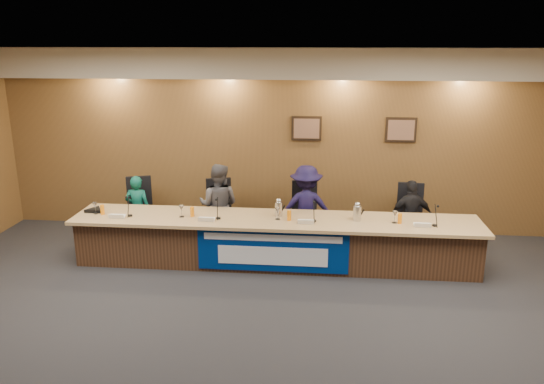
{
  "coord_description": "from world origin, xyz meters",
  "views": [
    {
      "loc": [
        0.67,
        -5.12,
        3.32
      ],
      "look_at": [
        -0.05,
        2.45,
        1.13
      ],
      "focal_mm": 35.0,
      "sensor_mm": 36.0,
      "label": 1
    }
  ],
  "objects": [
    {
      "name": "ceiling",
      "position": [
        0.0,
        0.0,
        3.2
      ],
      "size": [
        10.0,
        8.0,
        0.04
      ],
      "primitive_type": "cube",
      "color": "silver",
      "rests_on": "wall_back"
    },
    {
      "name": "wall_photo_right",
      "position": [
        2.0,
        3.97,
        1.85
      ],
      "size": [
        0.52,
        0.04,
        0.42
      ],
      "primitive_type": "cube",
      "color": "black",
      "rests_on": "wall_back"
    },
    {
      "name": "microphone_a",
      "position": [
        -2.19,
        2.24,
        0.76
      ],
      "size": [
        0.07,
        0.07,
        0.02
      ],
      "primitive_type": "cylinder",
      "color": "black",
      "rests_on": "dais_top"
    },
    {
      "name": "juice_glass_c",
      "position": [
        0.22,
        2.28,
        0.82
      ],
      "size": [
        0.06,
        0.06,
        0.15
      ],
      "primitive_type": "cylinder",
      "color": "orange",
      "rests_on": "dais_top"
    },
    {
      "name": "juice_glass_d",
      "position": [
        1.83,
        2.3,
        0.82
      ],
      "size": [
        0.06,
        0.06,
        0.15
      ],
      "primitive_type": "cylinder",
      "color": "orange",
      "rests_on": "dais_top"
    },
    {
      "name": "nameplate_d",
      "position": [
        2.13,
        2.14,
        0.8
      ],
      "size": [
        0.24,
        0.08,
        0.1
      ],
      "primitive_type": "cube",
      "rotation": [
        0.31,
        0.0,
        0.0
      ],
      "color": "white",
      "rests_on": "dais_top"
    },
    {
      "name": "water_glass_a",
      "position": [
        -2.76,
        2.3,
        0.84
      ],
      "size": [
        0.08,
        0.08,
        0.18
      ],
      "primitive_type": "cylinder",
      "color": "silver",
      "rests_on": "dais_top"
    },
    {
      "name": "floor",
      "position": [
        0.0,
        0.0,
        0.0
      ],
      "size": [
        10.0,
        10.0,
        0.0
      ],
      "primitive_type": "plane",
      "color": "black",
      "rests_on": "ground"
    },
    {
      "name": "dais_body",
      "position": [
        0.0,
        2.4,
        0.35
      ],
      "size": [
        6.0,
        0.8,
        0.7
      ],
      "primitive_type": "cube",
      "color": "#412818",
      "rests_on": "floor"
    },
    {
      "name": "banner",
      "position": [
        0.0,
        1.99,
        0.38
      ],
      "size": [
        2.2,
        0.02,
        0.65
      ],
      "primitive_type": "cube",
      "color": "navy",
      "rests_on": "dais_body"
    },
    {
      "name": "dais_top",
      "position": [
        0.0,
        2.35,
        0.72
      ],
      "size": [
        6.1,
        0.95,
        0.05
      ],
      "primitive_type": "cube",
      "color": "tan",
      "rests_on": "dais_body"
    },
    {
      "name": "panelist_b",
      "position": [
        -1.0,
        3.08,
        0.7
      ],
      "size": [
        0.73,
        0.6,
        1.39
      ],
      "primitive_type": "imported",
      "rotation": [
        0.0,
        0.0,
        3.03
      ],
      "color": "#4A494E",
      "rests_on": "floor"
    },
    {
      "name": "nameplate_a",
      "position": [
        -2.36,
        2.1,
        0.8
      ],
      "size": [
        0.24,
        0.08,
        0.1
      ],
      "primitive_type": "cube",
      "rotation": [
        0.31,
        0.0,
        0.0
      ],
      "color": "white",
      "rests_on": "dais_top"
    },
    {
      "name": "banner_text_lower",
      "position": [
        0.0,
        1.97,
        0.3
      ],
      "size": [
        1.6,
        0.01,
        0.28
      ],
      "primitive_type": "cube",
      "color": "silver",
      "rests_on": "banner"
    },
    {
      "name": "office_chair_c",
      "position": [
        0.44,
        3.18,
        0.48
      ],
      "size": [
        0.56,
        0.56,
        0.08
      ],
      "primitive_type": "cube",
      "rotation": [
        0.0,
        0.0,
        0.18
      ],
      "color": "black",
      "rests_on": "floor"
    },
    {
      "name": "panelist_a",
      "position": [
        -2.38,
        3.08,
        0.58
      ],
      "size": [
        0.43,
        0.28,
        1.16
      ],
      "primitive_type": "imported",
      "rotation": [
        0.0,
        0.0,
        3.15
      ],
      "color": "#0C5144",
      "rests_on": "floor"
    },
    {
      "name": "nameplate_b",
      "position": [
        -0.99,
        2.09,
        0.8
      ],
      "size": [
        0.24,
        0.08,
        0.1
      ],
      "primitive_type": "cube",
      "rotation": [
        0.31,
        0.0,
        0.0
      ],
      "color": "white",
      "rests_on": "dais_top"
    },
    {
      "name": "microphone_c",
      "position": [
        0.58,
        2.26,
        0.76
      ],
      "size": [
        0.07,
        0.07,
        0.02
      ],
      "primitive_type": "cylinder",
      "color": "black",
      "rests_on": "dais_top"
    },
    {
      "name": "soffit",
      "position": [
        0.0,
        3.75,
        2.95
      ],
      "size": [
        10.0,
        0.5,
        0.5
      ],
      "primitive_type": "cube",
      "color": "beige",
      "rests_on": "wall_back"
    },
    {
      "name": "nameplate_c",
      "position": [
        0.47,
        2.12,
        0.8
      ],
      "size": [
        0.24,
        0.08,
        0.1
      ],
      "primitive_type": "cube",
      "rotation": [
        0.31,
        0.0,
        0.0
      ],
      "color": "white",
      "rests_on": "dais_top"
    },
    {
      "name": "panelist_d",
      "position": [
        2.12,
        3.08,
        0.6
      ],
      "size": [
        0.74,
        0.41,
        1.2
      ],
      "primitive_type": "imported",
      "rotation": [
        0.0,
        0.0,
        3.32
      ],
      "color": "black",
      "rests_on": "floor"
    },
    {
      "name": "carafe_mid",
      "position": [
        0.05,
        2.46,
        0.86
      ],
      "size": [
        0.12,
        0.12,
        0.22
      ],
      "primitive_type": "cylinder",
      "color": "silver",
      "rests_on": "dais_top"
    },
    {
      "name": "office_chair_d",
      "position": [
        2.12,
        3.18,
        0.48
      ],
      "size": [
        0.53,
        0.53,
        0.08
      ],
      "primitive_type": "cube",
      "rotation": [
        0.0,
        0.0,
        -0.12
      ],
      "color": "black",
      "rests_on": "floor"
    },
    {
      "name": "speakerphone",
      "position": [
        -2.82,
        2.4,
        0.78
      ],
      "size": [
        0.32,
        0.32,
        0.05
      ],
      "primitive_type": "cylinder",
      "color": "black",
      "rests_on": "dais_top"
    },
    {
      "name": "carafe_right",
      "position": [
        1.21,
        2.37,
        0.86
      ],
      "size": [
        0.12,
        0.12,
        0.22
      ],
      "primitive_type": "cylinder",
      "color": "silver",
      "rests_on": "dais_top"
    },
    {
      "name": "office_chair_a",
      "position": [
        -2.38,
        3.18,
        0.48
      ],
      "size": [
        0.61,
        0.61,
        0.08
      ],
      "primitive_type": "cube",
      "rotation": [
        0.0,
        0.0,
        0.32
      ],
      "color": "black",
      "rests_on": "floor"
    },
    {
      "name": "microphone_d",
      "position": [
        2.31,
        2.23,
        0.76
      ],
      "size": [
        0.07,
        0.07,
        0.02
      ],
      "primitive_type": "cylinder",
      "color": "black",
      "rests_on": "dais_top"
    },
    {
      "name": "panelist_c",
      "position": [
        0.44,
        3.08,
        0.7
      ],
      "size": [
        0.95,
        0.61,
        1.4
      ],
      "primitive_type": "imported",
      "rotation": [
        0.0,
        0.0,
        3.24
      ],
      "color": "#140F34",
      "rests_on": "floor"
    },
    {
      "name": "juice_glass_b",
      "position": [
        -1.25,
        2.32,
        0.82
      ],
      "size": [
        0.06,
        0.06,
        0.15
      ],
      "primitive_type": "cylinder",
      "color": "orange",
      "rests_on": "dais_top"
    },
    {
      "name": "office_chair_b",
      "position": [
        -1.0,
        3.18,
        0.48
      ],
      "size": [
        0.59,
        0.59,
        0.08
      ],
      "primitive_type": "cube",
      "rotation": [
        0.0,
        0.0,
        0.26
      ],
      "color": "black",
      "rests_on": "floor"
    },
    {
      "name": "water_glass_c",
      "position": [
        0.05,
        2.3,
        0.84
      ],
      "size": [
        0.08,
        0.08,
        0.18
      ],
      "primitive_type": "cylinder",
      "color": "silver",
      "rests_on": "dais_top"
    },
    {
      "name": "wall_back",
      "position": [
        0.0,
        4.0,
        1.6
      ],
      "size": [
        10.0,
        0.04,
        3.2
      ],
      "primitive_type": "cube",
      "color": "brown",
      "rests_on": "floor"
    },
    {
      "name": "juice_glass_a",
      "position": [
        -2.64,
        2.28,
        0.82
      ],
      "size": [
        0.06,
        0.06,
        0.15
      ],
      "primitive_type": "cylinder",
      "color": "orange",
      "rests_on": "dais_top"
    },
    {
      "name": "banner_text_upper",
      "position": [
        0.0,
        1.97,
        0.58
      ],
      "size": [
        2.0,
        0.01,
        0.1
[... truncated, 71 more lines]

